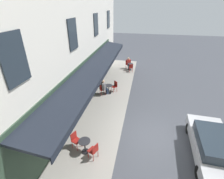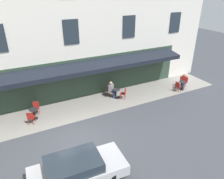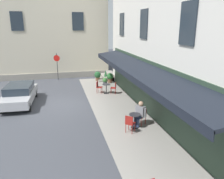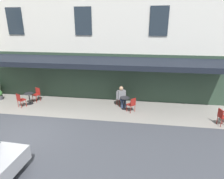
{
  "view_description": "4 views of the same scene",
  "coord_description": "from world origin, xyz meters",
  "px_view_note": "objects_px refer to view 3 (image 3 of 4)",
  "views": [
    {
      "loc": [
        7.42,
        -0.88,
        6.82
      ],
      "look_at": [
        -3.14,
        -3.0,
        1.12
      ],
      "focal_mm": 26.58,
      "sensor_mm": 36.0,
      "label": 1
    },
    {
      "loc": [
        2.5,
        9.61,
        8.07
      ],
      "look_at": [
        -3.7,
        -2.7,
        1.3
      ],
      "focal_mm": 33.88,
      "sensor_mm": 36.0,
      "label": 2
    },
    {
      "loc": [
        -14.46,
        0.1,
        5.12
      ],
      "look_at": [
        -1.61,
        -3.04,
        1.29
      ],
      "focal_mm": 35.53,
      "sensor_mm": 36.0,
      "label": 3
    },
    {
      "loc": [
        -5.33,
        7.54,
        5.1
      ],
      "look_at": [
        -3.71,
        -3.54,
        1.24
      ],
      "focal_mm": 31.08,
      "sensor_mm": 36.0,
      "label": 4
    }
  ],
  "objects_px": {
    "potted_plant_entrance_left": "(110,77)",
    "seated_companion_in_grey": "(140,113)",
    "cafe_table_mid_terrace": "(135,119)",
    "no_parking_sign": "(57,62)",
    "parked_car_silver": "(19,94)",
    "cafe_chair_red_near_door": "(98,86)",
    "potted_plant_by_steps": "(105,81)",
    "cafe_chair_red_corner_left": "(142,114)",
    "cafe_chair_red_back_row": "(114,87)",
    "potted_plant_mid_terrace": "(106,75)",
    "cafe_table_streetside": "(106,87)",
    "potted_plant_under_sign": "(98,75)",
    "cafe_chair_red_under_awning": "(130,122)"
  },
  "relations": [
    {
      "from": "cafe_chair_red_near_door",
      "to": "seated_companion_in_grey",
      "type": "xyz_separation_m",
      "value": [
        -6.32,
        -1.06,
        0.16
      ]
    },
    {
      "from": "potted_plant_entrance_left",
      "to": "seated_companion_in_grey",
      "type": "bearing_deg",
      "value": 176.45
    },
    {
      "from": "cafe_chair_red_corner_left",
      "to": "cafe_table_streetside",
      "type": "xyz_separation_m",
      "value": [
        5.93,
        0.67,
        -0.06
      ]
    },
    {
      "from": "cafe_table_mid_terrace",
      "to": "potted_plant_mid_terrace",
      "type": "distance_m",
      "value": 10.58
    },
    {
      "from": "seated_companion_in_grey",
      "to": "potted_plant_entrance_left",
      "type": "xyz_separation_m",
      "value": [
        9.3,
        -0.58,
        -0.2
      ]
    },
    {
      "from": "cafe_chair_red_back_row",
      "to": "no_parking_sign",
      "type": "distance_m",
      "value": 7.12
    },
    {
      "from": "potted_plant_under_sign",
      "to": "parked_car_silver",
      "type": "bearing_deg",
      "value": 129.96
    },
    {
      "from": "no_parking_sign",
      "to": "parked_car_silver",
      "type": "bearing_deg",
      "value": 158.1
    },
    {
      "from": "cafe_table_streetside",
      "to": "potted_plant_by_steps",
      "type": "height_order",
      "value": "cafe_table_streetside"
    },
    {
      "from": "cafe_chair_red_near_door",
      "to": "no_parking_sign",
      "type": "xyz_separation_m",
      "value": [
        5.1,
        3.06,
        1.25
      ]
    },
    {
      "from": "cafe_chair_red_near_door",
      "to": "potted_plant_under_sign",
      "type": "relative_size",
      "value": 1.01
    },
    {
      "from": "cafe_table_mid_terrace",
      "to": "cafe_table_streetside",
      "type": "xyz_separation_m",
      "value": [
        6.27,
        0.14,
        0.0
      ]
    },
    {
      "from": "cafe_table_mid_terrace",
      "to": "cafe_chair_red_back_row",
      "type": "height_order",
      "value": "cafe_chair_red_back_row"
    },
    {
      "from": "cafe_chair_red_near_door",
      "to": "potted_plant_entrance_left",
      "type": "xyz_separation_m",
      "value": [
        2.98,
        -1.63,
        -0.04
      ]
    },
    {
      "from": "potted_plant_under_sign",
      "to": "parked_car_silver",
      "type": "relative_size",
      "value": 0.21
    },
    {
      "from": "cafe_table_streetside",
      "to": "cafe_chair_red_back_row",
      "type": "distance_m",
      "value": 0.63
    },
    {
      "from": "cafe_chair_red_back_row",
      "to": "potted_plant_entrance_left",
      "type": "xyz_separation_m",
      "value": [
        3.49,
        -0.47,
        -0.04
      ]
    },
    {
      "from": "cafe_chair_red_under_awning",
      "to": "potted_plant_mid_terrace",
      "type": "height_order",
      "value": "potted_plant_mid_terrace"
    },
    {
      "from": "cafe_chair_red_back_row",
      "to": "seated_companion_in_grey",
      "type": "relative_size",
      "value": 0.69
    },
    {
      "from": "cafe_chair_red_corner_left",
      "to": "potted_plant_by_steps",
      "type": "distance_m",
      "value": 8.44
    },
    {
      "from": "potted_plant_entrance_left",
      "to": "cafe_table_streetside",
      "type": "bearing_deg",
      "value": 161.93
    },
    {
      "from": "cafe_table_mid_terrace",
      "to": "parked_car_silver",
      "type": "bearing_deg",
      "value": 50.0
    },
    {
      "from": "seated_companion_in_grey",
      "to": "no_parking_sign",
      "type": "relative_size",
      "value": 0.51
    },
    {
      "from": "cafe_table_mid_terrace",
      "to": "seated_companion_in_grey",
      "type": "bearing_deg",
      "value": -56.49
    },
    {
      "from": "no_parking_sign",
      "to": "potted_plant_by_steps",
      "type": "xyz_separation_m",
      "value": [
        -2.87,
        -4.06,
        -1.44
      ]
    },
    {
      "from": "potted_plant_by_steps",
      "to": "cafe_chair_red_corner_left",
      "type": "bearing_deg",
      "value": -178.41
    },
    {
      "from": "cafe_table_mid_terrace",
      "to": "potted_plant_entrance_left",
      "type": "distance_m",
      "value": 9.58
    },
    {
      "from": "no_parking_sign",
      "to": "potted_plant_entrance_left",
      "type": "bearing_deg",
      "value": -114.3
    },
    {
      "from": "parked_car_silver",
      "to": "seated_companion_in_grey",
      "type": "bearing_deg",
      "value": -127.27
    },
    {
      "from": "no_parking_sign",
      "to": "potted_plant_entrance_left",
      "type": "relative_size",
      "value": 2.86
    },
    {
      "from": "cafe_table_mid_terrace",
      "to": "cafe_chair_red_under_awning",
      "type": "bearing_deg",
      "value": 137.27
    },
    {
      "from": "seated_companion_in_grey",
      "to": "potted_plant_by_steps",
      "type": "xyz_separation_m",
      "value": [
        8.55,
        0.05,
        -0.36
      ]
    },
    {
      "from": "no_parking_sign",
      "to": "potted_plant_mid_terrace",
      "type": "bearing_deg",
      "value": -103.67
    },
    {
      "from": "cafe_chair_red_near_door",
      "to": "seated_companion_in_grey",
      "type": "height_order",
      "value": "seated_companion_in_grey"
    },
    {
      "from": "cafe_table_streetside",
      "to": "cafe_chair_red_back_row",
      "type": "xyz_separation_m",
      "value": [
        -0.23,
        -0.59,
        0.06
      ]
    },
    {
      "from": "seated_companion_in_grey",
      "to": "parked_car_silver",
      "type": "height_order",
      "value": "parked_car_silver"
    },
    {
      "from": "potted_plant_mid_terrace",
      "to": "cafe_chair_red_corner_left",
      "type": "bearing_deg",
      "value": 178.88
    },
    {
      "from": "cafe_chair_red_back_row",
      "to": "potted_plant_mid_terrace",
      "type": "distance_m",
      "value": 4.52
    },
    {
      "from": "cafe_table_mid_terrace",
      "to": "cafe_chair_red_corner_left",
      "type": "bearing_deg",
      "value": -56.49
    },
    {
      "from": "cafe_chair_red_under_awning",
      "to": "cafe_chair_red_near_door",
      "type": "height_order",
      "value": "same"
    },
    {
      "from": "seated_companion_in_grey",
      "to": "parked_car_silver",
      "type": "xyz_separation_m",
      "value": [
        5.07,
        6.66,
        0.0
      ]
    },
    {
      "from": "seated_companion_in_grey",
      "to": "cafe_chair_red_back_row",
      "type": "bearing_deg",
      "value": -1.01
    },
    {
      "from": "cafe_chair_red_corner_left",
      "to": "potted_plant_entrance_left",
      "type": "xyz_separation_m",
      "value": [
        9.18,
        -0.4,
        -0.04
      ]
    },
    {
      "from": "potted_plant_under_sign",
      "to": "potted_plant_entrance_left",
      "type": "distance_m",
      "value": 1.41
    },
    {
      "from": "cafe_chair_red_under_awning",
      "to": "potted_plant_by_steps",
      "type": "bearing_deg",
      "value": -4.47
    },
    {
      "from": "cafe_chair_red_back_row",
      "to": "cafe_chair_red_near_door",
      "type": "bearing_deg",
      "value": 66.54
    },
    {
      "from": "cafe_table_streetside",
      "to": "potted_plant_mid_terrace",
      "type": "xyz_separation_m",
      "value": [
        4.28,
        -0.87,
        0.02
      ]
    },
    {
      "from": "potted_plant_mid_terrace",
      "to": "potted_plant_under_sign",
      "type": "bearing_deg",
      "value": 91.48
    },
    {
      "from": "cafe_chair_red_corner_left",
      "to": "potted_plant_mid_terrace",
      "type": "relative_size",
      "value": 0.87
    },
    {
      "from": "cafe_chair_red_under_awning",
      "to": "cafe_chair_red_corner_left",
      "type": "relative_size",
      "value": 1.0
    }
  ]
}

